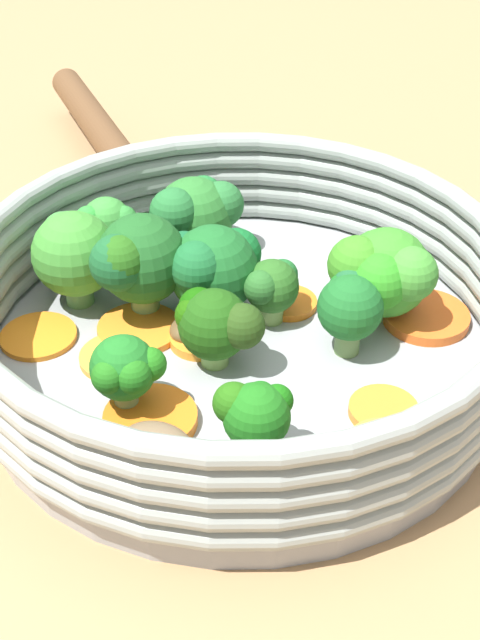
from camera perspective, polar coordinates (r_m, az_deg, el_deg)
ground_plane at (r=0.47m, az=0.00°, el=-2.91°), size 4.00×4.00×0.00m
skillet at (r=0.47m, az=0.00°, el=-2.21°), size 0.27×0.27×0.01m
skillet_rim_wall at (r=0.45m, az=0.00°, el=1.39°), size 0.28×0.28×0.06m
skillet_handle at (r=0.66m, az=-8.62°, el=11.51°), size 0.13×0.21×0.02m
skillet_rivet_left at (r=0.56m, az=-2.72°, el=6.65°), size 0.01×0.01×0.01m
skillet_rivet_right at (r=0.55m, az=-7.47°, el=5.61°), size 0.01×0.01×0.01m
carrot_slice_0 at (r=0.48m, az=-12.78°, el=-1.02°), size 0.05×0.05×0.00m
carrot_slice_1 at (r=0.41m, az=9.35°, el=-8.19°), size 0.05×0.05×0.01m
carrot_slice_2 at (r=0.49m, az=2.85°, el=1.24°), size 0.03×0.03×0.00m
carrot_slice_3 at (r=0.42m, az=9.16°, el=-5.75°), size 0.05×0.05×0.00m
carrot_slice_4 at (r=0.49m, az=11.81°, el=0.21°), size 0.06×0.06×0.01m
carrot_slice_5 at (r=0.47m, az=-6.48°, el=-0.56°), size 0.05×0.05×0.00m
carrot_slice_6 at (r=0.42m, az=-5.76°, el=-6.31°), size 0.05×0.05×0.01m
carrot_slice_7 at (r=0.46m, az=-2.57°, el=-1.22°), size 0.04×0.04×0.01m
carrot_slice_8 at (r=0.46m, az=-7.83°, el=-2.36°), size 0.05×0.05×0.00m
broccoli_floret_0 at (r=0.47m, az=9.16°, el=2.98°), size 0.05×0.06×0.05m
broccoli_floret_1 at (r=0.51m, az=-8.50°, el=6.02°), size 0.03×0.03×0.04m
broccoli_floret_2 at (r=0.38m, az=0.95°, el=-6.07°), size 0.03×0.03×0.04m
broccoli_floret_3 at (r=0.52m, az=-2.87°, el=6.87°), size 0.06×0.05×0.05m
broccoli_floret_4 at (r=0.45m, az=7.03°, el=0.98°), size 0.04×0.03×0.04m
broccoli_floret_5 at (r=0.49m, az=-10.63°, el=4.35°), size 0.05×0.05×0.05m
broccoli_floret_6 at (r=0.41m, az=-7.34°, el=-3.22°), size 0.03×0.03×0.04m
broccoli_floret_7 at (r=0.47m, az=-1.93°, el=3.44°), size 0.06×0.05×0.05m
broccoli_floret_8 at (r=0.43m, az=-1.44°, el=-0.29°), size 0.04×0.05×0.04m
broccoli_floret_9 at (r=0.46m, az=-6.69°, el=3.78°), size 0.06×0.05×0.06m
broccoli_floret_10 at (r=0.47m, az=2.26°, el=2.06°), size 0.04×0.03×0.04m
mushroom_piece_0 at (r=0.46m, az=-2.84°, el=-0.45°), size 0.03×0.03×0.01m
mushroom_piece_1 at (r=0.40m, az=-5.37°, el=-7.93°), size 0.03×0.04×0.01m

